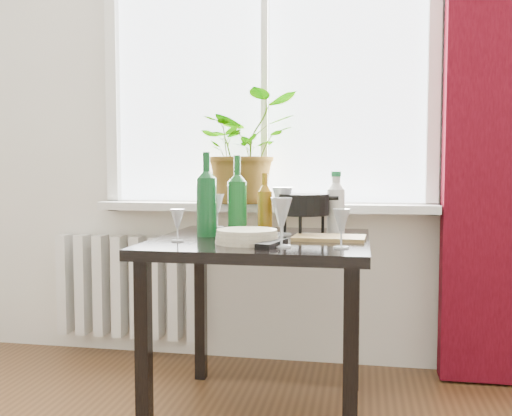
% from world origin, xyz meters
% --- Properties ---
extents(window, '(1.72, 0.08, 1.62)m').
position_xyz_m(window, '(0.00, 2.22, 1.60)').
color(window, white).
rests_on(window, ground).
extents(windowsill, '(1.72, 0.20, 0.04)m').
position_xyz_m(windowsill, '(0.00, 2.15, 0.82)').
color(windowsill, silver).
rests_on(windowsill, ground).
extents(curtain, '(0.50, 0.12, 2.56)m').
position_xyz_m(curtain, '(1.12, 2.12, 1.30)').
color(curtain, '#3D050E').
rests_on(curtain, ground).
extents(radiator, '(0.80, 0.10, 0.55)m').
position_xyz_m(radiator, '(-0.75, 2.18, 0.38)').
color(radiator, silver).
rests_on(radiator, ground).
extents(table, '(0.85, 0.85, 0.74)m').
position_xyz_m(table, '(0.10, 1.55, 0.65)').
color(table, black).
rests_on(table, ground).
extents(potted_plant, '(0.65, 0.64, 0.55)m').
position_xyz_m(potted_plant, '(-0.09, 2.10, 1.12)').
color(potted_plant, '#467E21').
rests_on(potted_plant, windowsill).
extents(wine_bottle_left, '(0.10, 0.10, 0.35)m').
position_xyz_m(wine_bottle_left, '(-0.14, 1.57, 0.92)').
color(wine_bottle_left, '#0C421B').
rests_on(wine_bottle_left, table).
extents(wine_bottle_right, '(0.09, 0.09, 0.34)m').
position_xyz_m(wine_bottle_right, '(-0.01, 1.60, 0.91)').
color(wine_bottle_right, '#0E4918').
rests_on(wine_bottle_right, table).
extents(bottle_amber, '(0.07, 0.07, 0.26)m').
position_xyz_m(bottle_amber, '(0.08, 1.73, 0.87)').
color(bottle_amber, brown).
rests_on(bottle_amber, table).
extents(cleaning_bottle, '(0.08, 0.08, 0.27)m').
position_xyz_m(cleaning_bottle, '(0.38, 1.78, 0.87)').
color(cleaning_bottle, silver).
rests_on(cleaning_bottle, table).
extents(wineglass_front_right, '(0.10, 0.10, 0.18)m').
position_xyz_m(wineglass_front_right, '(0.21, 1.31, 0.83)').
color(wineglass_front_right, silver).
rests_on(wineglass_front_right, table).
extents(wineglass_far_right, '(0.07, 0.07, 0.14)m').
position_xyz_m(wineglass_far_right, '(0.43, 1.31, 0.81)').
color(wineglass_far_right, silver).
rests_on(wineglass_far_right, table).
extents(wineglass_back_center, '(0.10, 0.10, 0.21)m').
position_xyz_m(wineglass_back_center, '(0.17, 1.67, 0.84)').
color(wineglass_back_center, silver).
rests_on(wineglass_back_center, table).
extents(wineglass_back_left, '(0.09, 0.09, 0.16)m').
position_xyz_m(wineglass_back_left, '(-0.18, 1.90, 0.82)').
color(wineglass_back_left, white).
rests_on(wineglass_back_left, table).
extents(wineglass_front_left, '(0.07, 0.07, 0.13)m').
position_xyz_m(wineglass_front_left, '(-0.20, 1.38, 0.80)').
color(wineglass_front_left, silver).
rests_on(wineglass_front_left, table).
extents(plate_stack, '(0.31, 0.31, 0.05)m').
position_xyz_m(plate_stack, '(0.07, 1.38, 0.77)').
color(plate_stack, beige).
rests_on(plate_stack, table).
extents(fondue_pot, '(0.29, 0.27, 0.17)m').
position_xyz_m(fondue_pot, '(0.25, 1.70, 0.83)').
color(fondue_pot, black).
rests_on(fondue_pot, table).
extents(tv_remote, '(0.09, 0.20, 0.02)m').
position_xyz_m(tv_remote, '(0.18, 1.31, 0.75)').
color(tv_remote, black).
rests_on(tv_remote, table).
extents(cutting_board, '(0.29, 0.19, 0.01)m').
position_xyz_m(cutting_board, '(0.37, 1.54, 0.75)').
color(cutting_board, olive).
rests_on(cutting_board, table).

